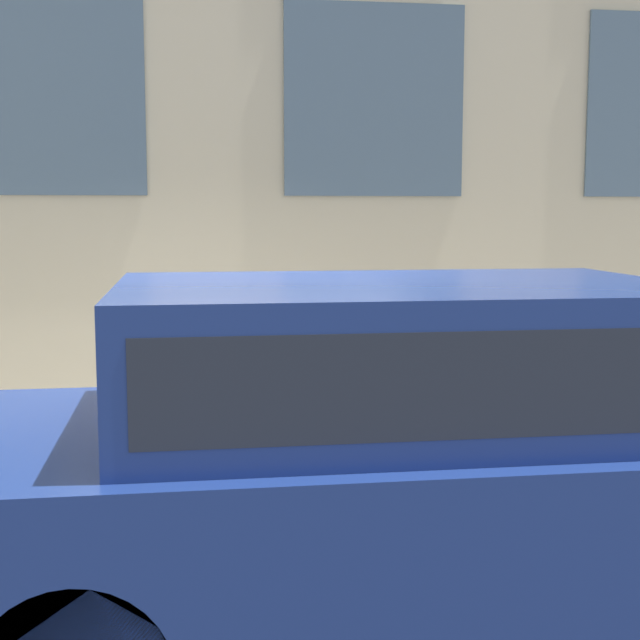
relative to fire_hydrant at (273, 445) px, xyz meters
name	(u,v)px	position (x,y,z in m)	size (l,w,h in m)	color
ground_plane	(236,544)	(-0.50, 0.29, -0.52)	(80.00, 80.00, 0.00)	#47474C
sidewalk	(226,472)	(0.93, 0.29, -0.46)	(2.86, 60.00, 0.13)	gray
building_facade	(214,54)	(2.51, 0.29, 3.10)	(0.33, 40.00, 7.22)	#C6B793
fire_hydrant	(273,445)	(0.00, 0.00, 0.00)	(0.28, 0.41, 0.77)	gold
person	(364,375)	(0.34, -0.72, 0.42)	(0.33, 0.22, 1.35)	#998466
parked_truck_navy_near	(386,435)	(-1.83, -0.40, 0.52)	(2.07, 4.45, 1.81)	black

